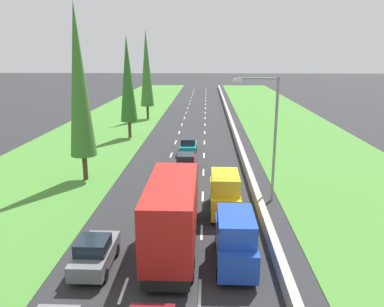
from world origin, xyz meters
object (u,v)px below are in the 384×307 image
(red_box_truck_centre_lane, at_px, (173,212))
(grey_hatchback_left_lane_second, at_px, (95,253))
(maroon_sedan_centre_lane_fourth, at_px, (186,162))
(street_light_mast, at_px, (271,131))
(orange_hatchback_centre_lane, at_px, (178,182))
(poplar_tree_fourth, at_px, (146,69))
(teal_hatchback_centre_lane, at_px, (188,146))
(blue_van_right_lane, at_px, (235,239))
(yellow_van_right_lane, at_px, (225,193))
(poplar_tree_third, at_px, (128,79))
(poplar_tree_second, at_px, (79,82))

(red_box_truck_centre_lane, xyz_separation_m, grey_hatchback_left_lane_second, (-3.77, -2.17, -1.35))
(grey_hatchback_left_lane_second, bearing_deg, maroon_sedan_centre_lane_fourth, 77.54)
(maroon_sedan_centre_lane_fourth, bearing_deg, street_light_mast, -47.51)
(orange_hatchback_centre_lane, bearing_deg, poplar_tree_fourth, 102.41)
(teal_hatchback_centre_lane, distance_m, poplar_tree_fourth, 24.38)
(blue_van_right_lane, height_order, yellow_van_right_lane, same)
(teal_hatchback_centre_lane, bearing_deg, orange_hatchback_centre_lane, -91.16)
(poplar_tree_fourth, bearing_deg, poplar_tree_third, -90.52)
(yellow_van_right_lane, relative_size, street_light_mast, 0.54)
(poplar_tree_fourth, bearing_deg, teal_hatchback_centre_lane, -70.64)
(maroon_sedan_centre_lane_fourth, xyz_separation_m, teal_hatchback_centre_lane, (-0.08, 6.30, 0.02))
(red_box_truck_centre_lane, height_order, grey_hatchback_left_lane_second, red_box_truck_centre_lane)
(teal_hatchback_centre_lane, bearing_deg, poplar_tree_second, -132.24)
(poplar_tree_second, xyz_separation_m, poplar_tree_fourth, (0.64, 31.16, -0.19))
(red_box_truck_centre_lane, height_order, maroon_sedan_centre_lane_fourth, red_box_truck_centre_lane)
(teal_hatchback_centre_lane, relative_size, poplar_tree_fourth, 0.28)
(grey_hatchback_left_lane_second, xyz_separation_m, yellow_van_right_lane, (6.79, 7.25, 0.56))
(grey_hatchback_left_lane_second, bearing_deg, red_box_truck_centre_lane, 29.95)
(poplar_tree_fourth, bearing_deg, street_light_mast, -68.08)
(yellow_van_right_lane, bearing_deg, poplar_tree_fourth, 106.18)
(poplar_tree_second, height_order, poplar_tree_fourth, poplar_tree_second)
(red_box_truck_centre_lane, distance_m, poplar_tree_fourth, 43.81)
(blue_van_right_lane, xyz_separation_m, grey_hatchback_left_lane_second, (-7.03, -0.67, -0.56))
(yellow_van_right_lane, relative_size, poplar_tree_second, 0.34)
(red_box_truck_centre_lane, bearing_deg, poplar_tree_fourth, 100.47)
(red_box_truck_centre_lane, xyz_separation_m, yellow_van_right_lane, (3.02, 5.08, -0.78))
(blue_van_right_lane, distance_m, grey_hatchback_left_lane_second, 7.08)
(poplar_tree_third, relative_size, poplar_tree_fourth, 0.90)
(orange_hatchback_centre_lane, bearing_deg, grey_hatchback_left_lane_second, -107.07)
(yellow_van_right_lane, relative_size, poplar_tree_third, 0.39)
(poplar_tree_third, relative_size, street_light_mast, 1.41)
(yellow_van_right_lane, bearing_deg, poplar_tree_third, 115.46)
(teal_hatchback_centre_lane, bearing_deg, poplar_tree_fourth, 109.36)
(orange_hatchback_centre_lane, xyz_separation_m, street_light_mast, (6.70, -1.25, 4.40))
(maroon_sedan_centre_lane_fourth, bearing_deg, poplar_tree_fourth, 105.43)
(teal_hatchback_centre_lane, xyz_separation_m, poplar_tree_second, (-8.36, -9.20, 7.48))
(red_box_truck_centre_lane, relative_size, grey_hatchback_left_lane_second, 2.41)
(maroon_sedan_centre_lane_fourth, height_order, yellow_van_right_lane, yellow_van_right_lane)
(yellow_van_right_lane, bearing_deg, blue_van_right_lane, -87.91)
(maroon_sedan_centre_lane_fourth, xyz_separation_m, poplar_tree_fourth, (-7.79, 28.25, 7.31))
(teal_hatchback_centre_lane, distance_m, yellow_van_right_lane, 15.99)
(red_box_truck_centre_lane, bearing_deg, blue_van_right_lane, -24.70)
(red_box_truck_centre_lane, xyz_separation_m, orange_hatchback_centre_lane, (-0.42, 8.73, -1.35))
(grey_hatchback_left_lane_second, distance_m, poplar_tree_second, 16.32)
(teal_hatchback_centre_lane, height_order, poplar_tree_fourth, poplar_tree_fourth)
(maroon_sedan_centre_lane_fourth, relative_size, yellow_van_right_lane, 0.92)
(teal_hatchback_centre_lane, xyz_separation_m, grey_hatchback_left_lane_second, (-3.59, -22.91, 0.00))
(orange_hatchback_centre_lane, height_order, blue_van_right_lane, blue_van_right_lane)
(poplar_tree_second, relative_size, poplar_tree_fourth, 1.03)
(maroon_sedan_centre_lane_fourth, bearing_deg, teal_hatchback_centre_lane, 90.75)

